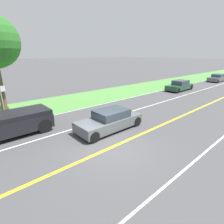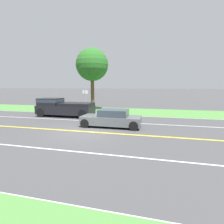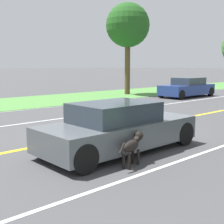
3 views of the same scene
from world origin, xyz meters
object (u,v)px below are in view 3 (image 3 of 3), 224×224
object	(u,v)px
ego_car	(118,128)
dog	(133,145)
oncoming_car	(187,88)
roadside_tree_left_near	(128,26)

from	to	relation	value
ego_car	dog	xyz separation A→B (m)	(1.10, -0.59, -0.14)
oncoming_car	roadside_tree_left_near	distance (m)	6.49
ego_car	oncoming_car	distance (m)	15.32
dog	ego_car	bearing A→B (deg)	136.44
ego_car	roadside_tree_left_near	size ratio (longest dim) A/B	0.64
ego_car	oncoming_car	world-z (taller)	oncoming_car
ego_car	roadside_tree_left_near	xyz separation A→B (m)	(-11.27, 11.69, 4.59)
ego_car	roadside_tree_left_near	bearing A→B (deg)	133.96
ego_car	dog	world-z (taller)	ego_car
dog	roadside_tree_left_near	size ratio (longest dim) A/B	0.15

